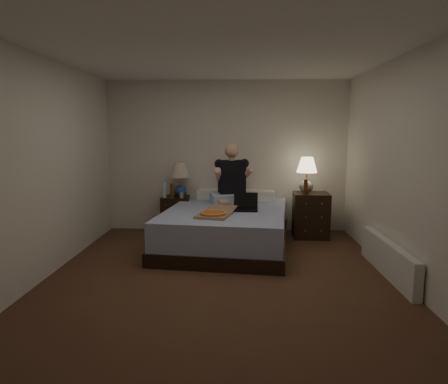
{
  "coord_description": "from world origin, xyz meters",
  "views": [
    {
      "loc": [
        0.18,
        -4.44,
        1.64
      ],
      "look_at": [
        0.0,
        0.9,
        0.85
      ],
      "focal_mm": 32.0,
      "sensor_mm": 36.0,
      "label": 1
    }
  ],
  "objects_px": {
    "nightstand_right": "(311,215)",
    "lamp_right": "(307,175)",
    "nightstand_left": "(176,214)",
    "beer_bottle_right": "(306,187)",
    "soda_can": "(181,195)",
    "beer_bottle_left": "(172,191)",
    "radiator": "(388,259)",
    "pizza_box": "(213,214)",
    "water_bottle": "(164,190)",
    "lamp_left": "(180,180)",
    "laptop": "(246,202)",
    "bed": "(226,227)",
    "person": "(232,174)"
  },
  "relations": [
    {
      "from": "lamp_left",
      "to": "soda_can",
      "type": "distance_m",
      "value": 0.29
    },
    {
      "from": "water_bottle",
      "to": "beer_bottle_left",
      "type": "xyz_separation_m",
      "value": [
        0.13,
        -0.03,
        -0.01
      ]
    },
    {
      "from": "beer_bottle_right",
      "to": "radiator",
      "type": "distance_m",
      "value": 1.84
    },
    {
      "from": "laptop",
      "to": "person",
      "type": "bearing_deg",
      "value": 112.38
    },
    {
      "from": "nightstand_right",
      "to": "lamp_right",
      "type": "xyz_separation_m",
      "value": [
        -0.07,
        0.07,
        0.63
      ]
    },
    {
      "from": "nightstand_left",
      "to": "person",
      "type": "distance_m",
      "value": 1.26
    },
    {
      "from": "nightstand_left",
      "to": "beer_bottle_right",
      "type": "distance_m",
      "value": 2.17
    },
    {
      "from": "nightstand_left",
      "to": "beer_bottle_left",
      "type": "relative_size",
      "value": 2.62
    },
    {
      "from": "beer_bottle_right",
      "to": "pizza_box",
      "type": "xyz_separation_m",
      "value": [
        -1.37,
        -1.01,
        -0.23
      ]
    },
    {
      "from": "beer_bottle_right",
      "to": "nightstand_left",
      "type": "bearing_deg",
      "value": 169.77
    },
    {
      "from": "soda_can",
      "to": "beer_bottle_right",
      "type": "relative_size",
      "value": 0.43
    },
    {
      "from": "beer_bottle_left",
      "to": "pizza_box",
      "type": "bearing_deg",
      "value": -59.23
    },
    {
      "from": "bed",
      "to": "pizza_box",
      "type": "height_order",
      "value": "pizza_box"
    },
    {
      "from": "bed",
      "to": "beer_bottle_right",
      "type": "xyz_separation_m",
      "value": [
        1.21,
        0.42,
        0.54
      ]
    },
    {
      "from": "beer_bottle_right",
      "to": "radiator",
      "type": "xyz_separation_m",
      "value": [
        0.7,
        -1.58,
        -0.62
      ]
    },
    {
      "from": "water_bottle",
      "to": "beer_bottle_right",
      "type": "xyz_separation_m",
      "value": [
        2.23,
        -0.26,
        0.1
      ]
    },
    {
      "from": "laptop",
      "to": "radiator",
      "type": "bearing_deg",
      "value": -29.16
    },
    {
      "from": "laptop",
      "to": "pizza_box",
      "type": "height_order",
      "value": "laptop"
    },
    {
      "from": "beer_bottle_right",
      "to": "lamp_left",
      "type": "bearing_deg",
      "value": 168.82
    },
    {
      "from": "lamp_right",
      "to": "beer_bottle_left",
      "type": "height_order",
      "value": "lamp_right"
    },
    {
      "from": "soda_can",
      "to": "pizza_box",
      "type": "bearing_deg",
      "value": -64.53
    },
    {
      "from": "beer_bottle_left",
      "to": "beer_bottle_right",
      "type": "distance_m",
      "value": 2.12
    },
    {
      "from": "laptop",
      "to": "pizza_box",
      "type": "bearing_deg",
      "value": -131.6
    },
    {
      "from": "lamp_right",
      "to": "beer_bottle_right",
      "type": "relative_size",
      "value": 2.43
    },
    {
      "from": "nightstand_right",
      "to": "radiator",
      "type": "distance_m",
      "value": 1.82
    },
    {
      "from": "water_bottle",
      "to": "radiator",
      "type": "relative_size",
      "value": 0.16
    },
    {
      "from": "beer_bottle_right",
      "to": "pizza_box",
      "type": "relative_size",
      "value": 0.3
    },
    {
      "from": "water_bottle",
      "to": "nightstand_right",
      "type": "bearing_deg",
      "value": -2.98
    },
    {
      "from": "person",
      "to": "radiator",
      "type": "height_order",
      "value": "person"
    },
    {
      "from": "beer_bottle_right",
      "to": "person",
      "type": "relative_size",
      "value": 0.25
    },
    {
      "from": "nightstand_left",
      "to": "lamp_left",
      "type": "distance_m",
      "value": 0.59
    },
    {
      "from": "beer_bottle_left",
      "to": "bed",
      "type": "bearing_deg",
      "value": -36.09
    },
    {
      "from": "bed",
      "to": "soda_can",
      "type": "xyz_separation_m",
      "value": [
        -0.74,
        0.64,
        0.37
      ]
    },
    {
      "from": "soda_can",
      "to": "beer_bottle_left",
      "type": "relative_size",
      "value": 0.43
    },
    {
      "from": "soda_can",
      "to": "radiator",
      "type": "xyz_separation_m",
      "value": [
        2.65,
        -1.8,
        -0.45
      ]
    },
    {
      "from": "lamp_left",
      "to": "water_bottle",
      "type": "height_order",
      "value": "lamp_left"
    },
    {
      "from": "pizza_box",
      "to": "nightstand_right",
      "type": "bearing_deg",
      "value": 51.34
    },
    {
      "from": "person",
      "to": "laptop",
      "type": "bearing_deg",
      "value": -83.34
    },
    {
      "from": "nightstand_right",
      "to": "soda_can",
      "type": "bearing_deg",
      "value": -179.44
    },
    {
      "from": "water_bottle",
      "to": "beer_bottle_left",
      "type": "height_order",
      "value": "water_bottle"
    },
    {
      "from": "nightstand_left",
      "to": "radiator",
      "type": "xyz_separation_m",
      "value": [
        2.77,
        -1.95,
        -0.1
      ]
    },
    {
      "from": "laptop",
      "to": "beer_bottle_left",
      "type": "bearing_deg",
      "value": 148.62
    },
    {
      "from": "radiator",
      "to": "pizza_box",
      "type": "bearing_deg",
      "value": 164.54
    },
    {
      "from": "nightstand_left",
      "to": "beer_bottle_right",
      "type": "height_order",
      "value": "beer_bottle_right"
    },
    {
      "from": "nightstand_right",
      "to": "radiator",
      "type": "bearing_deg",
      "value": -68.61
    },
    {
      "from": "person",
      "to": "bed",
      "type": "bearing_deg",
      "value": -114.45
    },
    {
      "from": "lamp_left",
      "to": "beer_bottle_right",
      "type": "height_order",
      "value": "lamp_left"
    },
    {
      "from": "nightstand_left",
      "to": "pizza_box",
      "type": "bearing_deg",
      "value": -67.33
    },
    {
      "from": "beer_bottle_right",
      "to": "nightstand_right",
      "type": "bearing_deg",
      "value": 50.45
    },
    {
      "from": "water_bottle",
      "to": "lamp_right",
      "type": "bearing_deg",
      "value": -1.4
    }
  ]
}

